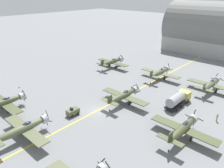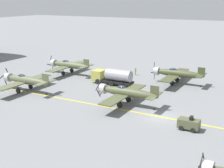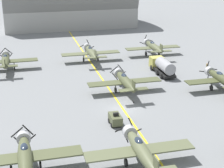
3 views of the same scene
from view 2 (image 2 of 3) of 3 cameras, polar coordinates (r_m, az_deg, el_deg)
name	(u,v)px [view 2 (image 2 of 3)]	position (r m, az deg, el deg)	size (l,w,h in m)	color
ground_plane	(159,117)	(43.42, 8.66, -5.93)	(400.00, 400.00, 0.00)	slate
taxiway_stripe	(159,117)	(43.41, 8.66, -5.93)	(0.30, 160.00, 0.01)	yellow
airplane_mid_right	(177,74)	(59.86, 11.78, 1.89)	(12.00, 9.98, 3.78)	#454A2C
airplane_far_center	(25,80)	(55.86, -15.57, 0.68)	(12.00, 9.98, 3.68)	#5D6244
airplane_far_right	(69,65)	(66.85, -7.94, 3.47)	(12.00, 9.98, 3.69)	#5A5F40
airplane_mid_center	(126,92)	(46.86, 2.62, -1.55)	(12.00, 9.98, 3.65)	#4E5435
fuel_tanker	(112,76)	(58.43, 0.03, 1.38)	(2.68, 8.00, 2.98)	black
tow_tractor	(189,124)	(39.75, 13.88, -7.05)	(1.57, 2.60, 1.79)	#515638
ground_crew_walking	(135,71)	(65.80, 4.30, 2.40)	(0.36, 0.36, 1.66)	tan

